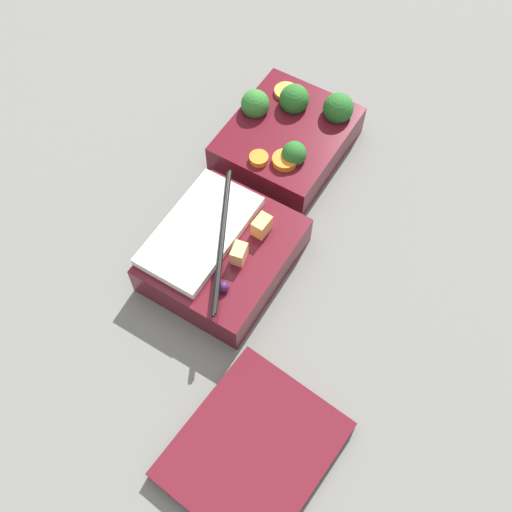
% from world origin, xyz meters
% --- Properties ---
extents(ground_plane, '(3.00, 3.00, 0.00)m').
position_xyz_m(ground_plane, '(0.00, 0.00, 0.00)').
color(ground_plane, slate).
extents(bento_tray_vegetable, '(0.17, 0.15, 0.08)m').
position_xyz_m(bento_tray_vegetable, '(-0.11, -0.03, 0.03)').
color(bento_tray_vegetable, '#510F19').
rests_on(bento_tray_vegetable, ground_plane).
extents(bento_tray_rice, '(0.18, 0.15, 0.07)m').
position_xyz_m(bento_tray_rice, '(0.10, -0.00, 0.03)').
color(bento_tray_rice, '#510F19').
rests_on(bento_tray_rice, ground_plane).
extents(bento_lid, '(0.18, 0.16, 0.02)m').
position_xyz_m(bento_lid, '(0.27, 0.15, 0.01)').
color(bento_lid, '#510F19').
rests_on(bento_lid, ground_plane).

